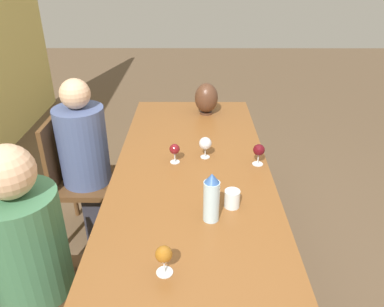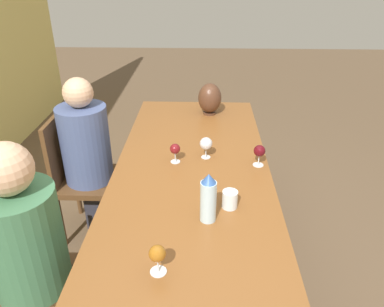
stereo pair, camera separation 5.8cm
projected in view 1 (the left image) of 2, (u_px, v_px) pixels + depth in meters
The scene contains 13 objects.
ground_plane at pixel (192, 297), 2.31m from camera, with size 14.00×14.00×0.00m, color brown.
dining_table at pixel (192, 203), 1.98m from camera, with size 2.71×0.90×0.78m.
water_bottle at pixel (211, 198), 1.69m from camera, with size 0.07×0.07×0.25m.
water_tumbler at pixel (232, 199), 1.82m from camera, with size 0.08×0.08×0.09m.
vase at pixel (206, 98), 2.85m from camera, with size 0.18×0.18×0.24m.
wine_glass_0 at pixel (164, 255), 1.41m from camera, with size 0.07×0.07×0.13m.
wine_glass_2 at pixel (205, 144), 2.24m from camera, with size 0.08×0.08×0.13m.
wine_glass_3 at pixel (175, 150), 2.19m from camera, with size 0.06×0.06×0.12m.
wine_glass_4 at pixel (259, 151), 2.17m from camera, with size 0.07×0.07×0.13m.
chair_near at pixel (22, 281), 1.79m from camera, with size 0.44×0.44×0.92m.
chair_far at pixel (77, 175), 2.65m from camera, with size 0.44×0.44×0.92m.
person_near at pixel (33, 256), 1.71m from camera, with size 0.35×0.35×1.22m.
person_far at pixel (87, 157), 2.58m from camera, with size 0.33×0.33×1.19m.
Camera 1 is at (-1.63, -0.01, 1.87)m, focal length 35.00 mm.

